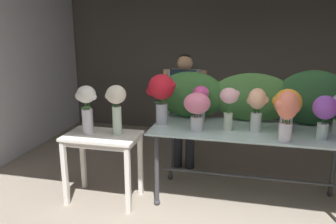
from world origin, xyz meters
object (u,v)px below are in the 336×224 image
at_px(vase_violet_roses, 325,112).
at_px(vase_sunset_anemones, 287,106).
at_px(florist, 184,101).
at_px(vase_rosy_carnations, 197,107).
at_px(vase_crimson_tulips, 161,92).
at_px(vase_cream_lisianthus_tall, 116,103).
at_px(vase_blush_ranunculus, 229,103).
at_px(display_table_glass, 249,140).
at_px(vase_white_roses_tall, 86,105).
at_px(vase_peach_lilies, 257,106).
at_px(vase_fuchsia_peonies, 201,102).
at_px(vase_coral_freesia, 287,113).
at_px(side_table_white, 103,144).

height_order(vase_violet_roses, vase_sunset_anemones, vase_sunset_anemones).
relative_size(florist, vase_rosy_carnations, 3.81).
xyz_separation_m(vase_crimson_tulips, vase_cream_lisianthus_tall, (-0.43, -0.26, -0.09)).
bearing_deg(vase_rosy_carnations, vase_blush_ranunculus, 17.51).
distance_m(display_table_glass, vase_white_roses_tall, 1.79).
xyz_separation_m(florist, vase_violet_roses, (1.53, -0.90, 0.17)).
xyz_separation_m(vase_sunset_anemones, vase_blush_ranunculus, (-0.58, -0.05, 0.01)).
bearing_deg(florist, vase_cream_lisianthus_tall, -118.12).
relative_size(florist, vase_peach_lilies, 3.39).
relative_size(vase_fuchsia_peonies, vase_rosy_carnations, 1.05).
bearing_deg(vase_fuchsia_peonies, vase_rosy_carnations, -89.13).
height_order(display_table_glass, vase_violet_roses, vase_violet_roses).
height_order(vase_crimson_tulips, vase_coral_freesia, vase_crimson_tulips).
relative_size(vase_peach_lilies, vase_rosy_carnations, 1.12).
xyz_separation_m(vase_crimson_tulips, vase_peach_lilies, (1.02, -0.03, -0.09)).
bearing_deg(vase_violet_roses, display_table_glass, 165.54).
xyz_separation_m(vase_fuchsia_peonies, vase_cream_lisianthus_tall, (-0.85, -0.39, 0.02)).
bearing_deg(vase_peach_lilies, vase_crimson_tulips, 178.05).
height_order(florist, vase_crimson_tulips, florist).
xyz_separation_m(vase_violet_roses, vase_rosy_carnations, (-1.22, -0.02, -0.02)).
relative_size(vase_sunset_anemones, vase_peach_lilies, 1.00).
height_order(side_table_white, vase_crimson_tulips, vase_crimson_tulips).
bearing_deg(florist, vase_coral_freesia, -42.28).
distance_m(display_table_glass, vase_blush_ranunculus, 0.49).
height_order(side_table_white, vase_coral_freesia, vase_coral_freesia).
distance_m(side_table_white, vase_violet_roses, 2.28).
height_order(side_table_white, florist, florist).
xyz_separation_m(vase_sunset_anemones, vase_peach_lilies, (-0.30, -0.03, -0.01)).
distance_m(vase_sunset_anemones, vase_peach_lilies, 0.30).
relative_size(vase_white_roses_tall, vase_cream_lisianthus_tall, 0.98).
bearing_deg(vase_blush_ranunculus, vase_rosy_carnations, -162.49).
height_order(florist, vase_coral_freesia, florist).
bearing_deg(vase_sunset_anemones, vase_peach_lilies, -174.62).
distance_m(florist, vase_coral_freesia, 1.59).
xyz_separation_m(display_table_glass, vase_rosy_carnations, (-0.55, -0.19, 0.39)).
distance_m(florist, vase_peach_lilies, 1.22).
bearing_deg(vase_cream_lisianthus_tall, display_table_glass, 11.75).
distance_m(vase_violet_roses, vase_sunset_anemones, 0.36).
relative_size(vase_sunset_anemones, vase_fuchsia_peonies, 1.07).
bearing_deg(display_table_glass, vase_white_roses_tall, -168.77).
distance_m(display_table_glass, vase_cream_lisianthus_tall, 1.48).
xyz_separation_m(display_table_glass, side_table_white, (-1.55, -0.34, -0.06)).
bearing_deg(vase_sunset_anemones, vase_crimson_tulips, 179.70).
height_order(vase_blush_ranunculus, vase_fuchsia_peonies, vase_blush_ranunculus).
relative_size(display_table_glass, vase_blush_ranunculus, 4.62).
distance_m(side_table_white, vase_blush_ranunculus, 1.43).
distance_m(vase_blush_ranunculus, vase_crimson_tulips, 0.75).
bearing_deg(vase_white_roses_tall, vase_violet_roses, 3.95).
bearing_deg(vase_rosy_carnations, florist, 108.53).
relative_size(vase_violet_roses, vase_peach_lilies, 0.95).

